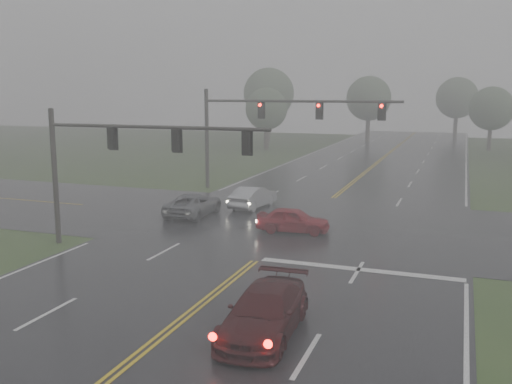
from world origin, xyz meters
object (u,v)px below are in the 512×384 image
at_px(sedan_maroon, 264,335).
at_px(car_grey, 194,215).
at_px(sedan_silver, 253,208).
at_px(signal_gantry_far, 264,119).
at_px(sedan_red, 293,232).
at_px(signal_gantry_near, 114,152).

distance_m(sedan_maroon, car_grey, 17.58).
bearing_deg(sedan_silver, signal_gantry_far, -70.16).
relative_size(sedan_maroon, sedan_silver, 1.18).
height_order(sedan_red, sedan_silver, sedan_silver).
distance_m(sedan_silver, car_grey, 4.21).
bearing_deg(sedan_silver, car_grey, 58.44).
relative_size(sedan_red, car_grey, 0.81).
distance_m(sedan_red, signal_gantry_far, 13.92).
bearing_deg(sedan_maroon, signal_gantry_near, 142.35).
bearing_deg(sedan_maroon, signal_gantry_far, 106.36).
distance_m(sedan_silver, signal_gantry_far, 8.34).
xyz_separation_m(sedan_silver, car_grey, (-2.61, -3.30, 0.00)).
bearing_deg(signal_gantry_far, sedan_maroon, -70.73).
xyz_separation_m(sedan_maroon, signal_gantry_near, (-9.71, 6.73, 4.61)).
distance_m(car_grey, signal_gantry_far, 10.99).
distance_m(signal_gantry_near, signal_gantry_far, 17.56).
bearing_deg(car_grey, sedan_maroon, 121.64).
bearing_deg(sedan_red, sedan_silver, 33.53).
relative_size(car_grey, signal_gantry_near, 0.43).
xyz_separation_m(sedan_maroon, sedan_red, (-2.80, 12.70, 0.00)).
bearing_deg(signal_gantry_near, signal_gantry_far, 85.94).
xyz_separation_m(signal_gantry_near, signal_gantry_far, (1.24, 17.50, 0.75)).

